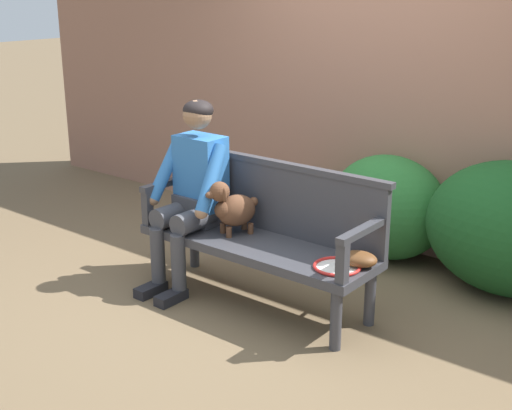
# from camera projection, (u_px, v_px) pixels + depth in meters

# --- Properties ---
(ground_plane) EXTENTS (40.00, 40.00, 0.00)m
(ground_plane) POSITION_uv_depth(u_px,v_px,m) (256.00, 302.00, 4.70)
(ground_plane) COLOR brown
(brick_garden_fence) EXTENTS (8.00, 0.30, 2.30)m
(brick_garden_fence) POSITION_uv_depth(u_px,v_px,m) (384.00, 102.00, 5.57)
(brick_garden_fence) COLOR #936651
(brick_garden_fence) RESTS_ON ground
(hedge_bush_mid_left) EXTENTS (0.73, 0.52, 0.56)m
(hedge_bush_mid_left) POSITION_uv_depth(u_px,v_px,m) (349.00, 212.00, 5.65)
(hedge_bush_mid_left) COLOR #1E5B23
(hedge_bush_mid_left) RESTS_ON ground
(hedge_bush_mid_right) EXTENTS (1.19, 0.93, 0.93)m
(hedge_bush_mid_right) POSITION_uv_depth(u_px,v_px,m) (512.00, 229.00, 4.72)
(hedge_bush_mid_right) COLOR #194C1E
(hedge_bush_mid_right) RESTS_ON ground
(hedge_bush_far_left) EXTENTS (0.95, 0.73, 0.82)m
(hedge_bush_far_left) POSITION_uv_depth(u_px,v_px,m) (387.00, 207.00, 5.36)
(hedge_bush_far_left) COLOR #286B2D
(hedge_bush_far_left) RESTS_ON ground
(hedge_bush_far_right) EXTENTS (0.89, 0.58, 0.58)m
(hedge_bush_far_right) POSITION_uv_depth(u_px,v_px,m) (352.00, 213.00, 5.59)
(hedge_bush_far_right) COLOR #194C1E
(hedge_bush_far_right) RESTS_ON ground
(garden_bench) EXTENTS (1.67, 0.52, 0.44)m
(garden_bench) POSITION_uv_depth(u_px,v_px,m) (256.00, 249.00, 4.58)
(garden_bench) COLOR #38383D
(garden_bench) RESTS_ON ground
(bench_backrest) EXTENTS (1.71, 0.06, 0.50)m
(bench_backrest) POSITION_uv_depth(u_px,v_px,m) (277.00, 196.00, 4.65)
(bench_backrest) COLOR #38383D
(bench_backrest) RESTS_ON garden_bench
(bench_armrest_left_end) EXTENTS (0.06, 0.52, 0.28)m
(bench_armrest_left_end) POSITION_uv_depth(u_px,v_px,m) (160.00, 193.00, 4.91)
(bench_armrest_left_end) COLOR #38383D
(bench_armrest_left_end) RESTS_ON garden_bench
(bench_armrest_right_end) EXTENTS (0.06, 0.52, 0.28)m
(bench_armrest_right_end) POSITION_uv_depth(u_px,v_px,m) (355.00, 243.00, 3.96)
(bench_armrest_right_end) COLOR #38383D
(bench_armrest_right_end) RESTS_ON garden_bench
(person_seated) EXTENTS (0.56, 0.66, 1.31)m
(person_seated) POSITION_uv_depth(u_px,v_px,m) (193.00, 187.00, 4.79)
(person_seated) COLOR black
(person_seated) RESTS_ON ground
(dog_on_bench) EXTENTS (0.28, 0.37, 0.38)m
(dog_on_bench) POSITION_uv_depth(u_px,v_px,m) (232.00, 207.00, 4.63)
(dog_on_bench) COLOR brown
(dog_on_bench) RESTS_ON garden_bench
(tennis_racket) EXTENTS (0.31, 0.57, 0.03)m
(tennis_racket) POSITION_uv_depth(u_px,v_px,m) (339.00, 265.00, 4.15)
(tennis_racket) COLOR red
(tennis_racket) RESTS_ON garden_bench
(baseball_glove) EXTENTS (0.25, 0.21, 0.09)m
(baseball_glove) POSITION_uv_depth(u_px,v_px,m) (359.00, 259.00, 4.15)
(baseball_glove) COLOR brown
(baseball_glove) RESTS_ON garden_bench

